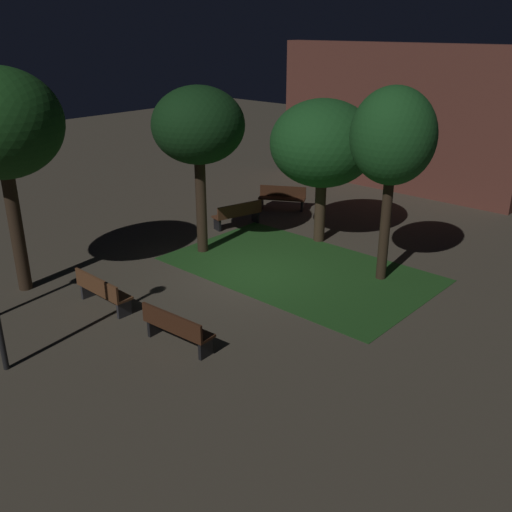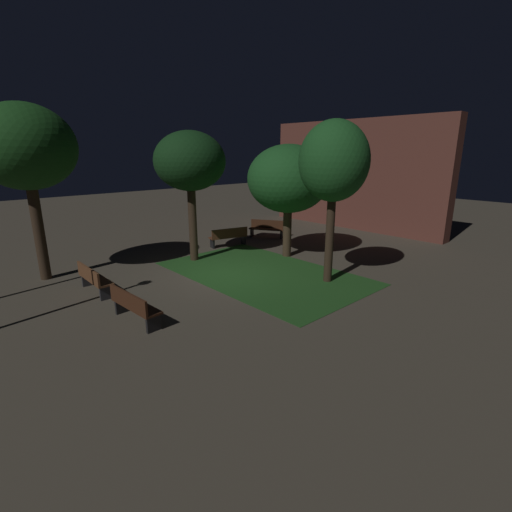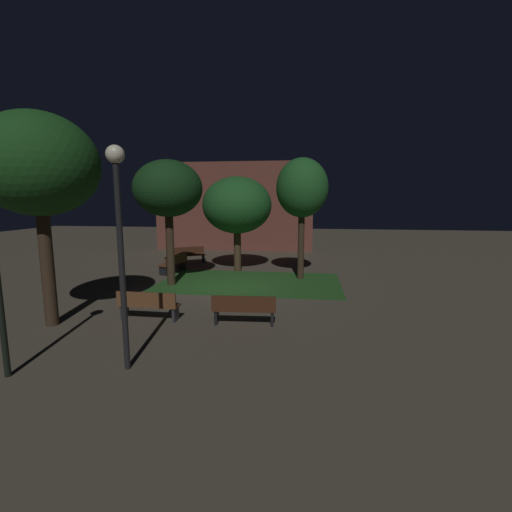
{
  "view_description": "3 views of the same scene",
  "coord_description": "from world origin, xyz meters",
  "px_view_note": "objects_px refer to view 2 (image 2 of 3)",
  "views": [
    {
      "loc": [
        10.21,
        -11.24,
        6.7
      ],
      "look_at": [
        0.56,
        -0.52,
        0.86
      ],
      "focal_mm": 40.31,
      "sensor_mm": 36.0,
      "label": 1
    },
    {
      "loc": [
        10.08,
        -7.77,
        4.31
      ],
      "look_at": [
        1.01,
        0.57,
        0.82
      ],
      "focal_mm": 25.94,
      "sensor_mm": 36.0,
      "label": 2
    },
    {
      "loc": [
        3.17,
        -13.85,
        3.54
      ],
      "look_at": [
        1.04,
        0.97,
        1.18
      ],
      "focal_mm": 25.45,
      "sensor_mm": 36.0,
      "label": 3
    }
  ],
  "objects_px": {
    "bench_path_side": "(267,228)",
    "tree_back_right": "(288,179)",
    "bench_near_trees": "(93,278)",
    "tree_near_wall": "(190,162)",
    "tree_back_left": "(334,163)",
    "bench_front_left": "(133,305)",
    "tree_tall_center": "(25,148)",
    "bench_front_right": "(229,236)"
  },
  "relations": [
    {
      "from": "bench_near_trees",
      "to": "bench_path_side",
      "type": "bearing_deg",
      "value": 101.7
    },
    {
      "from": "tree_tall_center",
      "to": "bench_near_trees",
      "type": "bearing_deg",
      "value": 16.72
    },
    {
      "from": "bench_path_side",
      "to": "tree_back_left",
      "type": "distance_m",
      "value": 7.86
    },
    {
      "from": "bench_path_side",
      "to": "tree_tall_center",
      "type": "relative_size",
      "value": 0.31
    },
    {
      "from": "tree_back_right",
      "to": "tree_near_wall",
      "type": "bearing_deg",
      "value": -123.96
    },
    {
      "from": "tree_back_left",
      "to": "tree_near_wall",
      "type": "distance_m",
      "value": 5.64
    },
    {
      "from": "bench_front_right",
      "to": "tree_back_left",
      "type": "relative_size",
      "value": 0.35
    },
    {
      "from": "bench_path_side",
      "to": "tree_back_left",
      "type": "relative_size",
      "value": 0.34
    },
    {
      "from": "bench_near_trees",
      "to": "bench_path_side",
      "type": "xyz_separation_m",
      "value": [
        -1.97,
        9.52,
        0.0
      ]
    },
    {
      "from": "bench_front_right",
      "to": "bench_path_side",
      "type": "height_order",
      "value": "same"
    },
    {
      "from": "bench_front_left",
      "to": "bench_near_trees",
      "type": "bearing_deg",
      "value": -180.0
    },
    {
      "from": "tree_back_left",
      "to": "tree_near_wall",
      "type": "height_order",
      "value": "tree_back_left"
    },
    {
      "from": "bench_near_trees",
      "to": "tree_near_wall",
      "type": "relative_size",
      "value": 0.35
    },
    {
      "from": "bench_near_trees",
      "to": "tree_back_left",
      "type": "distance_m",
      "value": 8.4
    },
    {
      "from": "bench_path_side",
      "to": "tree_back_right",
      "type": "xyz_separation_m",
      "value": [
        3.15,
        -1.89,
        2.74
      ]
    },
    {
      "from": "bench_front_right",
      "to": "tree_back_right",
      "type": "bearing_deg",
      "value": 14.72
    },
    {
      "from": "bench_path_side",
      "to": "tree_back_right",
      "type": "bearing_deg",
      "value": -30.97
    },
    {
      "from": "bench_front_left",
      "to": "tree_near_wall",
      "type": "distance_m",
      "value": 6.77
    },
    {
      "from": "bench_path_side",
      "to": "bench_near_trees",
      "type": "bearing_deg",
      "value": -78.3
    },
    {
      "from": "bench_near_trees",
      "to": "tree_back_left",
      "type": "bearing_deg",
      "value": 55.75
    },
    {
      "from": "tree_tall_center",
      "to": "bench_path_side",
      "type": "bearing_deg",
      "value": 86.8
    },
    {
      "from": "tree_back_right",
      "to": "bench_near_trees",
      "type": "bearing_deg",
      "value": -98.79
    },
    {
      "from": "bench_path_side",
      "to": "tree_tall_center",
      "type": "distance_m",
      "value": 11.02
    },
    {
      "from": "bench_near_trees",
      "to": "bench_front_left",
      "type": "relative_size",
      "value": 0.99
    },
    {
      "from": "bench_front_left",
      "to": "tree_near_wall",
      "type": "relative_size",
      "value": 0.36
    },
    {
      "from": "bench_front_left",
      "to": "tree_back_left",
      "type": "distance_m",
      "value": 7.36
    },
    {
      "from": "bench_near_trees",
      "to": "bench_front_right",
      "type": "bearing_deg",
      "value": 104.73
    },
    {
      "from": "tree_back_left",
      "to": "bench_path_side",
      "type": "bearing_deg",
      "value": 153.0
    },
    {
      "from": "bench_near_trees",
      "to": "bench_front_right",
      "type": "xyz_separation_m",
      "value": [
        -1.8,
        6.84,
        0.0
      ]
    },
    {
      "from": "bench_front_left",
      "to": "tree_tall_center",
      "type": "height_order",
      "value": "tree_tall_center"
    },
    {
      "from": "bench_path_side",
      "to": "tree_near_wall",
      "type": "distance_m",
      "value": 6.24
    },
    {
      "from": "bench_front_right",
      "to": "bench_path_side",
      "type": "relative_size",
      "value": 1.04
    },
    {
      "from": "tree_tall_center",
      "to": "tree_back_right",
      "type": "bearing_deg",
      "value": 66.07
    },
    {
      "from": "tree_near_wall",
      "to": "tree_back_left",
      "type": "bearing_deg",
      "value": 20.01
    },
    {
      "from": "bench_front_right",
      "to": "tree_tall_center",
      "type": "relative_size",
      "value": 0.32
    },
    {
      "from": "tree_tall_center",
      "to": "bench_front_right",
      "type": "bearing_deg",
      "value": 84.41
    },
    {
      "from": "tree_tall_center",
      "to": "tree_back_right",
      "type": "xyz_separation_m",
      "value": [
        3.72,
        8.39,
        -1.18
      ]
    },
    {
      "from": "bench_front_left",
      "to": "tree_tall_center",
      "type": "xyz_separation_m",
      "value": [
        -5.4,
        -0.76,
        3.93
      ]
    },
    {
      "from": "bench_front_left",
      "to": "tree_back_right",
      "type": "bearing_deg",
      "value": 102.39
    },
    {
      "from": "bench_front_left",
      "to": "bench_front_right",
      "type": "distance_m",
      "value": 8.28
    },
    {
      "from": "bench_front_left",
      "to": "bench_front_right",
      "type": "bearing_deg",
      "value": 124.21
    },
    {
      "from": "bench_front_right",
      "to": "tree_back_right",
      "type": "height_order",
      "value": "tree_back_right"
    }
  ]
}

